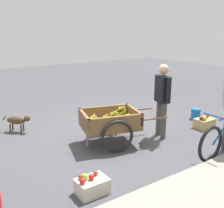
% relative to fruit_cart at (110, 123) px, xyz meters
% --- Properties ---
extents(ground_plane, '(24.00, 24.00, 0.00)m').
position_rel_fruit_cart_xyz_m(ground_plane, '(-0.34, -0.37, -0.44)').
color(ground_plane, '#47474C').
extents(fruit_cart, '(1.79, 1.18, 0.72)m').
position_rel_fruit_cart_xyz_m(fruit_cart, '(0.00, 0.00, 0.00)').
color(fruit_cart, brown).
rests_on(fruit_cart, ground).
extents(vendor_person, '(0.29, 0.54, 1.57)m').
position_rel_fruit_cart_xyz_m(vendor_person, '(-1.10, 0.31, 0.50)').
color(vendor_person, '#4C4742').
rests_on(vendor_person, ground).
extents(dog, '(0.51, 0.50, 0.40)m').
position_rel_fruit_cart_xyz_m(dog, '(1.33, -1.72, -0.17)').
color(dog, '#4C3823').
rests_on(dog, ground).
extents(plastic_bucket, '(0.24, 0.24, 0.26)m').
position_rel_fruit_cart_xyz_m(plastic_bucket, '(-2.73, -0.08, -0.30)').
color(plastic_bucket, '#1966B2').
rests_on(plastic_bucket, ground).
extents(apple_crate, '(0.44, 0.32, 0.31)m').
position_rel_fruit_cart_xyz_m(apple_crate, '(1.20, 1.31, -0.31)').
color(apple_crate, beige).
rests_on(apple_crate, ground).
extents(mixed_fruit_crate, '(0.44, 0.32, 0.32)m').
position_rel_fruit_cart_xyz_m(mixed_fruit_crate, '(-2.33, 0.49, -0.31)').
color(mixed_fruit_crate, tan).
rests_on(mixed_fruit_crate, ground).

